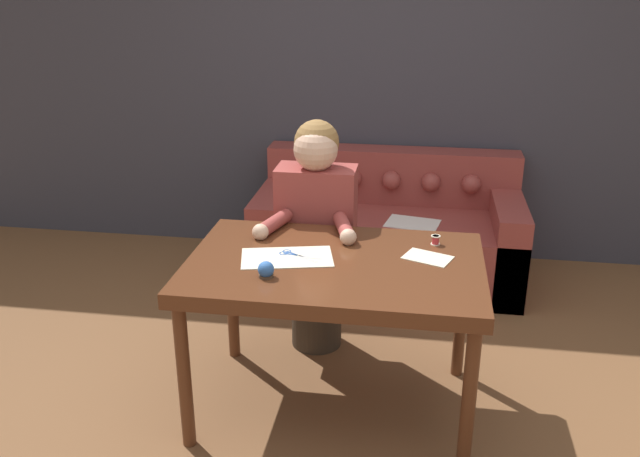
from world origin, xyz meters
name	(u,v)px	position (x,y,z in m)	size (l,w,h in m)	color
ground_plane	(339,417)	(0.00, 0.00, 0.00)	(16.00, 16.00, 0.00)	brown
wall_back	(379,75)	(0.00, 2.10, 1.30)	(8.00, 0.06, 2.60)	#383842
dining_table	(335,277)	(-0.04, 0.08, 0.70)	(1.33, 0.88, 0.78)	#562D19
couch	(388,234)	(0.12, 1.65, 0.30)	(1.75, 0.88, 0.82)	brown
person	(316,233)	(-0.21, 0.65, 0.67)	(0.51, 0.55, 1.28)	#33281E
pattern_paper_main	(287,257)	(-0.25, 0.08, 0.78)	(0.45, 0.32, 0.00)	beige
pattern_paper_offcut	(428,258)	(0.38, 0.18, 0.78)	(0.24, 0.21, 0.00)	beige
scissors	(293,255)	(-0.23, 0.12, 0.78)	(0.20, 0.12, 0.01)	silver
thread_spool	(436,240)	(0.41, 0.35, 0.80)	(0.04, 0.04, 0.05)	red
pin_cushion	(266,270)	(-0.30, -0.13, 0.81)	(0.07, 0.07, 0.07)	#4C3828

